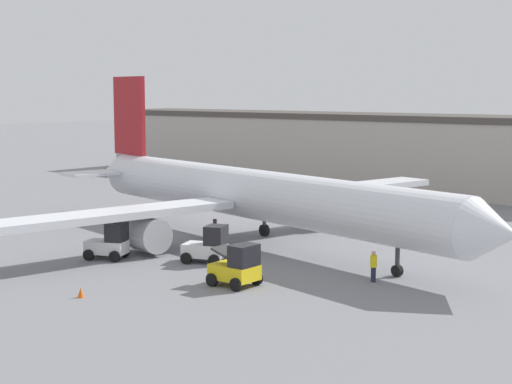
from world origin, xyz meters
TOP-DOWN VIEW (x-y plane):
  - ground_plane at (0.00, 0.00)m, footprint 400.00×400.00m
  - terminal_building at (-5.06, 35.46)m, footprint 93.24×10.40m
  - airplane at (-1.07, 0.20)m, footprint 43.52×40.04m
  - ground_crew_worker at (12.64, -4.51)m, footprint 0.40×0.40m
  - baggage_tug at (-3.93, -10.25)m, footprint 3.10×2.72m
  - belt_loader_truck at (7.26, -10.33)m, footprint 2.58×2.12m
  - pushback_tug at (1.77, -6.87)m, footprint 3.17×2.77m
  - safety_cone_near at (2.47, -17.55)m, footprint 0.36×0.36m

SIDE VIEW (x-z plane):
  - ground_plane at x=0.00m, z-range 0.00..0.00m
  - safety_cone_near at x=2.47m, z-range 0.00..0.55m
  - ground_crew_worker at x=12.64m, z-range 0.06..1.89m
  - baggage_tug at x=-3.93m, z-range -0.13..2.31m
  - pushback_tug at x=1.77m, z-range -0.12..2.32m
  - belt_loader_truck at x=7.26m, z-range -0.09..2.36m
  - airplane at x=-1.07m, z-range -2.62..9.63m
  - terminal_building at x=-5.06m, z-range 0.01..8.42m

